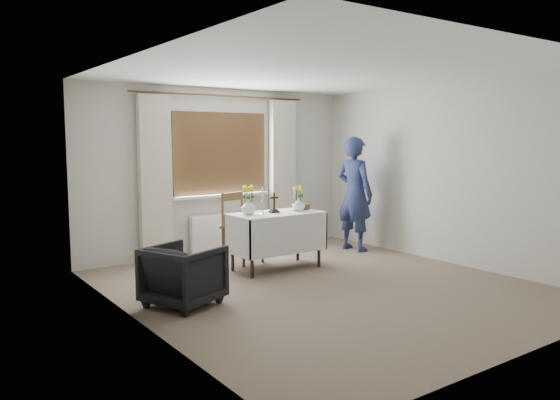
# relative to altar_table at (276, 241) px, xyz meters

# --- Properties ---
(ground) EXTENTS (5.00, 5.00, 0.00)m
(ground) POSITION_rel_altar_table_xyz_m (-0.05, -1.07, -0.38)
(ground) COLOR gray
(ground) RESTS_ON ground
(altar_table) EXTENTS (1.24, 0.64, 0.76)m
(altar_table) POSITION_rel_altar_table_xyz_m (0.00, 0.00, 0.00)
(altar_table) COLOR white
(altar_table) RESTS_ON ground
(wooden_chair) EXTENTS (0.57, 0.57, 1.00)m
(wooden_chair) POSITION_rel_altar_table_xyz_m (-0.18, 0.57, 0.12)
(wooden_chair) COLOR #52331C
(wooden_chair) RESTS_ON ground
(armchair) EXTENTS (0.92, 0.91, 0.64)m
(armchair) POSITION_rel_altar_table_xyz_m (-1.72, -0.76, -0.06)
(armchair) COLOR black
(armchair) RESTS_ON ground
(person) EXTENTS (0.51, 0.70, 1.78)m
(person) POSITION_rel_altar_table_xyz_m (1.72, 0.33, 0.51)
(person) COLOR navy
(person) RESTS_ON ground
(radiator) EXTENTS (1.10, 0.10, 0.60)m
(radiator) POSITION_rel_altar_table_xyz_m (-0.05, 1.35, -0.08)
(radiator) COLOR white
(radiator) RESTS_ON ground
(wooden_cross) EXTENTS (0.13, 0.10, 0.27)m
(wooden_cross) POSITION_rel_altar_table_xyz_m (-0.02, 0.02, 0.51)
(wooden_cross) COLOR black
(wooden_cross) RESTS_ON altar_table
(candlestick_left) EXTENTS (0.12, 0.12, 0.36)m
(candlestick_left) POSITION_rel_altar_table_xyz_m (-0.25, -0.04, 0.56)
(candlestick_left) COLOR white
(candlestick_left) RESTS_ON altar_table
(candlestick_right) EXTENTS (0.12, 0.12, 0.35)m
(candlestick_right) POSITION_rel_altar_table_xyz_m (0.28, -0.03, 0.56)
(candlestick_right) COLOR white
(candlestick_right) RESTS_ON altar_table
(flower_vase_left) EXTENTS (0.20, 0.20, 0.20)m
(flower_vase_left) POSITION_rel_altar_table_xyz_m (-0.40, 0.06, 0.48)
(flower_vase_left) COLOR silver
(flower_vase_left) RESTS_ON altar_table
(flower_vase_right) EXTENTS (0.19, 0.19, 0.18)m
(flower_vase_right) POSITION_rel_altar_table_xyz_m (0.35, -0.03, 0.47)
(flower_vase_right) COLOR silver
(flower_vase_right) RESTS_ON altar_table
(wicker_basket) EXTENTS (0.27, 0.27, 0.08)m
(wicker_basket) POSITION_rel_altar_table_xyz_m (0.50, 0.10, 0.42)
(wicker_basket) COLOR brown
(wicker_basket) RESTS_ON altar_table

